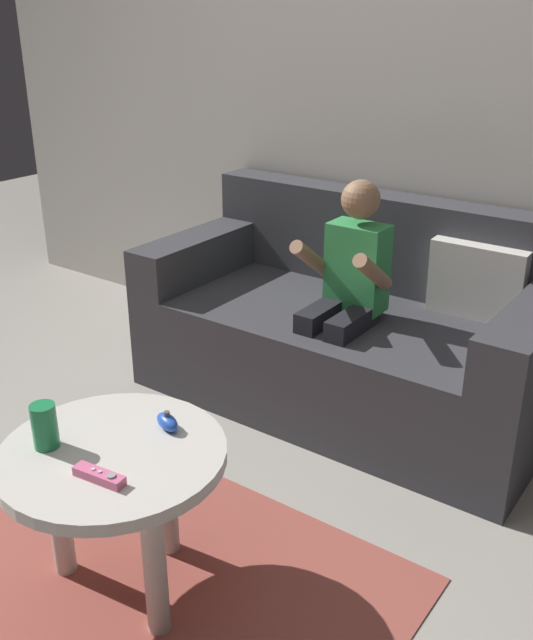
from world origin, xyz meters
name	(u,v)px	position (x,y,z in m)	size (l,w,h in m)	color
ground_plane	(34,603)	(0.00, 0.00, 0.00)	(9.15, 9.15, 0.00)	#9E998E
wall_back	(384,76)	(0.00, 1.91, 1.25)	(4.58, 0.05, 2.50)	beige
couch	(353,332)	(0.13, 1.52, 0.29)	(1.63, 0.80, 0.81)	#38383D
person_seated_on_couch	(345,291)	(0.18, 1.34, 0.54)	(0.31, 0.38, 0.94)	black
coffee_table	(116,474)	(0.16, 0.20, 0.38)	(0.60, 0.60, 0.46)	beige
area_rug	(126,585)	(0.16, 0.19, 0.00)	(1.48, 1.12, 0.01)	#9E4C42
game_remote_pink_near_edge	(99,476)	(0.23, 0.08, 0.47)	(0.14, 0.05, 0.03)	pink
nunchuk_blue	(167,422)	(0.21, 0.35, 0.48)	(0.10, 0.07, 0.05)	blue
soda_can	(45,426)	(0.01, 0.11, 0.52)	(0.07, 0.07, 0.12)	#1E7F47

